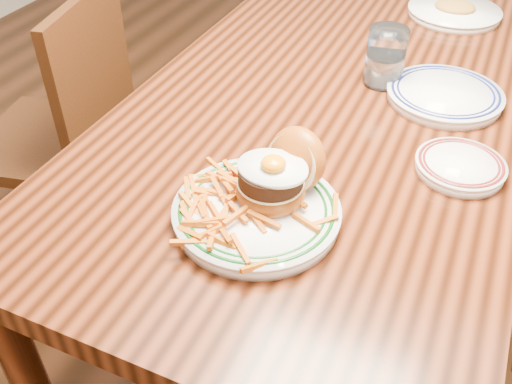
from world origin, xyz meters
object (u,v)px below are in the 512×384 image
at_px(side_plate, 460,166).
at_px(chair_left, 68,131).
at_px(main_plate, 263,198).
at_px(table, 334,123).

bearing_deg(side_plate, chair_left, 170.13).
distance_m(chair_left, main_plate, 0.94).
bearing_deg(table, chair_left, -174.80).
relative_size(chair_left, main_plate, 2.91).
height_order(table, chair_left, chair_left).
bearing_deg(chair_left, side_plate, -19.22).
bearing_deg(main_plate, table, 110.21).
height_order(chair_left, main_plate, main_plate).
relative_size(table, chair_left, 1.82).
bearing_deg(side_plate, table, 143.29).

